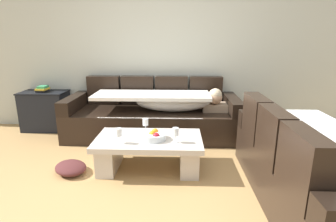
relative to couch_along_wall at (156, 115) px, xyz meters
name	(u,v)px	position (x,y,z in m)	size (l,w,h in m)	color
ground_plane	(148,193)	(0.05, -1.63, -0.33)	(14.00, 14.00, 0.00)	#A9814E
back_wall	(161,46)	(0.05, 0.52, 1.02)	(9.00, 0.10, 2.70)	beige
couch_along_wall	(156,115)	(0.00, 0.00, 0.00)	(2.59, 0.92, 0.88)	black
couch_near_window	(312,170)	(1.53, -1.73, 0.01)	(0.92, 2.01, 0.88)	black
coffee_table	(149,149)	(0.01, -1.10, -0.09)	(1.20, 0.68, 0.38)	beige
fruit_bowl	(154,136)	(0.07, -1.15, 0.09)	(0.28, 0.28, 0.10)	silver
wine_glass_near_left	(119,133)	(-0.29, -1.27, 0.17)	(0.07, 0.07, 0.17)	silver
wine_glass_near_right	(176,132)	(0.31, -1.23, 0.17)	(0.07, 0.07, 0.17)	silver
wine_glass_far_back	(145,123)	(-0.05, -0.90, 0.17)	(0.07, 0.07, 0.17)	silver
side_cabinet	(46,111)	(-1.84, 0.22, -0.01)	(0.72, 0.44, 0.64)	black
book_stack_on_cabinet	(43,89)	(-1.85, 0.22, 0.36)	(0.16, 0.22, 0.09)	black
crumpled_garment	(71,168)	(-0.87, -1.24, -0.27)	(0.40, 0.32, 0.12)	#4C2323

